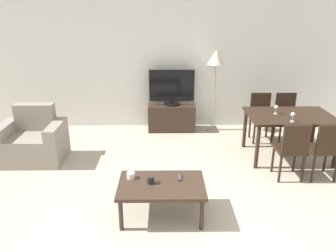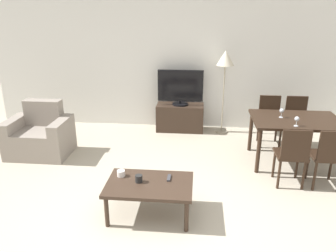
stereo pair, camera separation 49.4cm
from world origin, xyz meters
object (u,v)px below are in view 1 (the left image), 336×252
(tv, at_px, (172,87))
(dining_chair_far, at_px, (286,114))
(wine_glass_left, at_px, (276,108))
(wine_glass_center, at_px, (293,115))
(remote_primary, at_px, (180,177))
(coffee_table, at_px, (161,187))
(dining_chair_near, at_px, (292,148))
(floor_lamp, at_px, (216,62))
(cup_white_near, at_px, (131,175))
(cup_colored_far, at_px, (151,180))
(dining_chair_near_right, at_px, (325,148))
(tv_stand, at_px, (172,117))
(armchair, at_px, (33,142))
(dining_table, at_px, (290,120))
(dining_chair_far_left, at_px, (261,114))

(tv, height_order, dining_chair_far, tv)
(wine_glass_left, distance_m, wine_glass_center, 0.40)
(tv, xyz_separation_m, remote_primary, (0.04, -2.78, -0.44))
(coffee_table, relative_size, dining_chair_near, 1.16)
(floor_lamp, xyz_separation_m, remote_primary, (-0.79, -2.73, -0.95))
(coffee_table, bearing_deg, floor_lamp, 70.52)
(cup_white_near, relative_size, cup_colored_far, 1.08)
(dining_chair_near_right, bearing_deg, coffee_table, -159.74)
(tv, distance_m, remote_primary, 2.82)
(tv_stand, relative_size, remote_primary, 6.17)
(dining_chair_near_right, xyz_separation_m, remote_primary, (-2.07, -0.71, -0.06))
(tv, bearing_deg, tv_stand, 90.00)
(tv_stand, xyz_separation_m, dining_chair_near, (1.63, -2.07, 0.23))
(cup_white_near, bearing_deg, dining_chair_far, 40.34)
(dining_chair_near, height_order, dining_chair_far, same)
(armchair, bearing_deg, dining_chair_near, -10.29)
(dining_chair_near_right, bearing_deg, cup_white_near, -165.06)
(dining_table, height_order, wine_glass_center, wine_glass_center)
(cup_colored_far, bearing_deg, dining_chair_near, 23.07)
(tv_stand, distance_m, dining_chair_far, 2.18)
(coffee_table, bearing_deg, remote_primary, 30.65)
(armchair, xyz_separation_m, dining_table, (4.13, 0.06, 0.34))
(coffee_table, bearing_deg, dining_chair_near, 24.88)
(armchair, xyz_separation_m, coffee_table, (2.08, -1.55, 0.06))
(wine_glass_left, bearing_deg, dining_chair_near, -90.45)
(dining_chair_far_left, distance_m, wine_glass_center, 1.17)
(dining_table, height_order, remote_primary, dining_table)
(dining_chair_far_left, relative_size, floor_lamp, 0.54)
(dining_chair_near_right, distance_m, wine_glass_center, 0.64)
(tv, relative_size, dining_table, 0.66)
(armchair, distance_m, dining_chair_near_right, 4.42)
(armchair, bearing_deg, floor_lamp, 22.99)
(dining_chair_far, relative_size, remote_primary, 5.77)
(cup_colored_far, bearing_deg, floor_lamp, 68.21)
(coffee_table, bearing_deg, dining_table, 38.21)
(tv_stand, distance_m, tv, 0.61)
(tv_stand, relative_size, coffee_table, 0.92)
(coffee_table, distance_m, remote_primary, 0.26)
(dining_chair_near_right, bearing_deg, tv_stand, 135.44)
(armchair, relative_size, wine_glass_center, 6.73)
(coffee_table, xyz_separation_m, dining_chair_far_left, (1.82, 2.38, 0.12))
(dining_chair_far, bearing_deg, coffee_table, -133.75)
(tv, bearing_deg, remote_primary, -89.27)
(dining_chair_near_right, relative_size, cup_colored_far, 9.82)
(tv, bearing_deg, wine_glass_center, -42.74)
(dining_chair_near, height_order, cup_white_near, dining_chair_near)
(dining_chair_near_right, height_order, remote_primary, dining_chair_near_right)
(armchair, relative_size, coffee_table, 0.98)
(tv, xyz_separation_m, dining_table, (1.87, -1.30, -0.23))
(tv_stand, xyz_separation_m, dining_table, (1.87, -1.30, 0.38))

